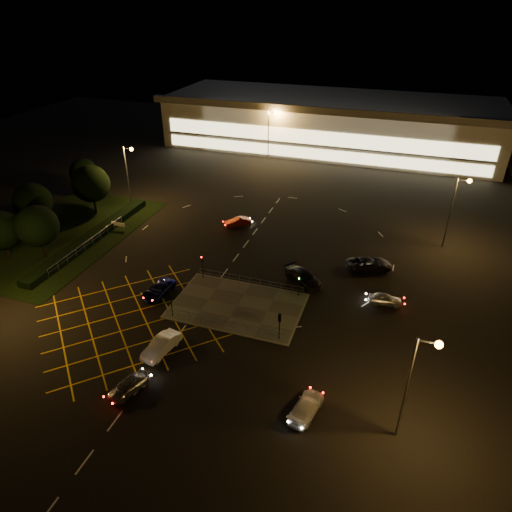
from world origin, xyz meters
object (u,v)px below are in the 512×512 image
(signal_nw, at_px, (202,262))
(signal_ne, at_px, (299,279))
(car_approach_white, at_px, (306,407))
(car_far_dkgrey, at_px, (303,277))
(signal_sw, at_px, (171,299))
(car_right_silver, at_px, (385,299))
(car_east_grey, at_px, (369,264))
(car_circ_red, at_px, (238,222))
(car_left_blue, at_px, (158,290))
(car_queue_white, at_px, (161,345))
(car_near_silver, at_px, (128,386))
(signal_se, at_px, (280,321))

(signal_nw, xyz_separation_m, signal_ne, (12.00, 0.00, 0.00))
(car_approach_white, bearing_deg, signal_nw, -32.00)
(signal_ne, relative_size, car_approach_white, 0.70)
(car_far_dkgrey, xyz_separation_m, car_approach_white, (4.89, -19.13, -0.13))
(signal_sw, xyz_separation_m, car_right_silver, (21.59, 9.74, -1.74))
(signal_ne, height_order, car_east_grey, signal_ne)
(signal_ne, height_order, car_circ_red, signal_ne)
(signal_sw, height_order, car_approach_white, signal_sw)
(car_left_blue, relative_size, car_east_grey, 0.83)
(car_queue_white, bearing_deg, car_near_silver, -81.31)
(car_east_grey, bearing_deg, signal_sw, 108.10)
(signal_ne, xyz_separation_m, car_approach_white, (4.69, -16.13, -1.72))
(signal_nw, relative_size, car_queue_white, 0.69)
(signal_se, distance_m, car_east_grey, 18.08)
(signal_nw, xyz_separation_m, car_right_silver, (21.59, 1.75, -1.74))
(car_near_silver, xyz_separation_m, car_queue_white, (0.25, 5.50, 0.08))
(signal_sw, relative_size, signal_se, 1.00)
(signal_ne, bearing_deg, signal_se, -90.00)
(car_far_dkgrey, distance_m, car_approach_white, 19.75)
(signal_se, distance_m, car_queue_white, 11.81)
(signal_sw, height_order, car_queue_white, signal_sw)
(car_left_blue, distance_m, car_approach_white, 23.17)
(signal_sw, distance_m, car_far_dkgrey, 16.21)
(signal_nw, xyz_separation_m, car_far_dkgrey, (11.80, 3.01, -1.58))
(car_east_grey, bearing_deg, car_left_blue, 97.68)
(signal_ne, xyz_separation_m, car_left_blue, (-15.50, -4.75, -1.71))
(signal_se, distance_m, car_circ_red, 26.57)
(signal_sw, distance_m, signal_ne, 14.41)
(signal_se, bearing_deg, car_queue_white, 27.09)
(signal_se, distance_m, signal_ne, 7.99)
(car_right_silver, bearing_deg, signal_sw, 107.77)
(car_left_blue, relative_size, car_right_silver, 1.27)
(car_left_blue, distance_m, car_right_silver, 25.92)
(signal_ne, distance_m, car_approach_white, 16.88)
(signal_se, height_order, car_queue_white, signal_se)
(car_near_silver, bearing_deg, car_right_silver, 64.69)
(signal_se, relative_size, car_near_silver, 0.80)
(car_queue_white, bearing_deg, car_far_dkgrey, 69.30)
(signal_se, xyz_separation_m, car_near_silver, (-10.67, -10.83, -1.70))
(car_right_silver, height_order, car_approach_white, car_approach_white)
(signal_ne, height_order, car_right_silver, signal_ne)
(signal_se, bearing_deg, signal_nw, -33.65)
(signal_sw, relative_size, car_near_silver, 0.80)
(car_left_blue, height_order, car_right_silver, car_left_blue)
(car_circ_red, distance_m, car_approach_white, 35.90)
(signal_nw, distance_m, car_right_silver, 21.73)
(car_left_blue, xyz_separation_m, car_east_grey, (22.53, 13.35, 0.14))
(signal_nw, distance_m, car_approach_white, 23.27)
(car_circ_red, bearing_deg, signal_nw, -31.69)
(car_east_grey, bearing_deg, signal_se, 134.06)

